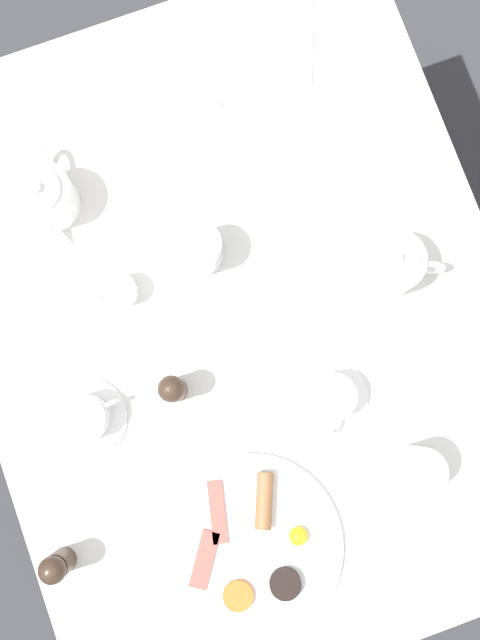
% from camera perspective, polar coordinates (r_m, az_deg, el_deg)
% --- Properties ---
extents(ground_plane, '(8.00, 8.00, 0.00)m').
position_cam_1_polar(ground_plane, '(2.04, 0.00, -2.45)').
color(ground_plane, '#333338').
extents(table, '(0.94, 1.21, 0.73)m').
position_cam_1_polar(table, '(1.37, 0.00, -0.41)').
color(table, silver).
rests_on(table, ground_plane).
extents(breakfast_plate, '(0.31, 0.31, 0.04)m').
position_cam_1_polar(breakfast_plate, '(1.31, 1.02, -16.80)').
color(breakfast_plate, white).
rests_on(breakfast_plate, table).
extents(teapot_near, '(0.11, 0.19, 0.12)m').
position_cam_1_polar(teapot_near, '(1.35, -14.66, 9.11)').
color(teapot_near, white).
rests_on(teapot_near, table).
extents(teapot_far, '(0.18, 0.11, 0.12)m').
position_cam_1_polar(teapot_far, '(1.30, 11.46, 4.20)').
color(teapot_far, white).
rests_on(teapot_far, table).
extents(teacup_with_saucer_left, '(0.14, 0.14, 0.07)m').
position_cam_1_polar(teacup_with_saucer_left, '(1.30, -11.71, -7.30)').
color(teacup_with_saucer_left, white).
rests_on(teacup_with_saucer_left, table).
extents(teacup_with_saucer_right, '(0.14, 0.14, 0.07)m').
position_cam_1_polar(teacup_with_saucer_right, '(1.28, 6.89, -5.89)').
color(teacup_with_saucer_right, white).
rests_on(teacup_with_saucer_right, table).
extents(water_glass_tall, '(0.08, 0.08, 0.09)m').
position_cam_1_polar(water_glass_tall, '(1.29, 13.36, -11.09)').
color(water_glass_tall, white).
rests_on(water_glass_tall, table).
extents(wine_glass_spare, '(0.08, 0.08, 0.09)m').
position_cam_1_polar(wine_glass_spare, '(1.28, -3.16, 5.40)').
color(wine_glass_spare, white).
rests_on(wine_glass_spare, table).
extents(creamer_jug, '(0.08, 0.06, 0.05)m').
position_cam_1_polar(creamer_jug, '(1.31, -9.14, 2.22)').
color(creamer_jug, white).
rests_on(creamer_jug, table).
extents(pepper_grinder, '(0.04, 0.04, 0.11)m').
position_cam_1_polar(pepper_grinder, '(1.31, -13.81, -17.78)').
color(pepper_grinder, '#38281E').
rests_on(pepper_grinder, table).
extents(salt_grinder, '(0.04, 0.04, 0.11)m').
position_cam_1_polar(salt_grinder, '(1.25, -5.15, -5.28)').
color(salt_grinder, '#38281E').
rests_on(salt_grinder, table).
extents(fork_by_plate, '(0.16, 0.09, 0.00)m').
position_cam_1_polar(fork_by_plate, '(1.42, -5.00, 16.42)').
color(fork_by_plate, silver).
rests_on(fork_by_plate, table).
extents(knife_by_plate, '(0.10, 0.21, 0.00)m').
position_cam_1_polar(knife_by_plate, '(1.45, 5.26, 19.48)').
color(knife_by_plate, silver).
rests_on(knife_by_plate, table).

